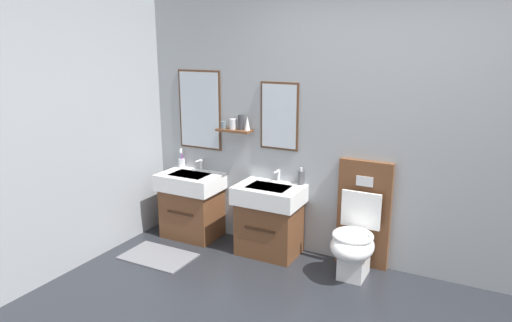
# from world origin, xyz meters

# --- Properties ---
(wall_back) EXTENTS (5.12, 0.27, 2.57)m
(wall_back) POSITION_xyz_m (-0.02, 1.67, 1.29)
(wall_back) COLOR #999EA3
(wall_back) RESTS_ON ground
(wall_left) EXTENTS (0.12, 3.46, 2.57)m
(wall_left) POSITION_xyz_m (-2.50, 0.00, 1.29)
(wall_left) COLOR #999EA3
(wall_left) RESTS_ON ground
(bath_mat) EXTENTS (0.68, 0.44, 0.01)m
(bath_mat) POSITION_xyz_m (-1.91, 0.82, 0.01)
(bath_mat) COLOR slate
(bath_mat) RESTS_ON ground
(vanity_sink_left) EXTENTS (0.63, 0.48, 0.69)m
(vanity_sink_left) POSITION_xyz_m (-1.91, 1.41, 0.36)
(vanity_sink_left) COLOR brown
(vanity_sink_left) RESTS_ON ground
(tap_on_left_sink) EXTENTS (0.03, 0.13, 0.11)m
(tap_on_left_sink) POSITION_xyz_m (-1.91, 1.58, 0.76)
(tap_on_left_sink) COLOR silver
(tap_on_left_sink) RESTS_ON vanity_sink_left
(vanity_sink_right) EXTENTS (0.63, 0.48, 0.69)m
(vanity_sink_right) POSITION_xyz_m (-1.00, 1.41, 0.36)
(vanity_sink_right) COLOR brown
(vanity_sink_right) RESTS_ON ground
(tap_on_right_sink) EXTENTS (0.03, 0.13, 0.11)m
(tap_on_right_sink) POSITION_xyz_m (-1.00, 1.58, 0.76)
(tap_on_right_sink) COLOR silver
(tap_on_right_sink) RESTS_ON vanity_sink_right
(toilet) EXTENTS (0.48, 0.62, 1.00)m
(toilet) POSITION_xyz_m (-0.13, 1.41, 0.38)
(toilet) COLOR brown
(toilet) RESTS_ON ground
(toothbrush_cup) EXTENTS (0.07, 0.07, 0.21)m
(toothbrush_cup) POSITION_xyz_m (-2.15, 1.57, 0.75)
(toothbrush_cup) COLOR silver
(toothbrush_cup) RESTS_ON vanity_sink_left
(soap_dispenser) EXTENTS (0.06, 0.06, 0.17)m
(soap_dispenser) POSITION_xyz_m (-0.75, 1.58, 0.76)
(soap_dispenser) COLOR #4C4C51
(soap_dispenser) RESTS_ON vanity_sink_right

